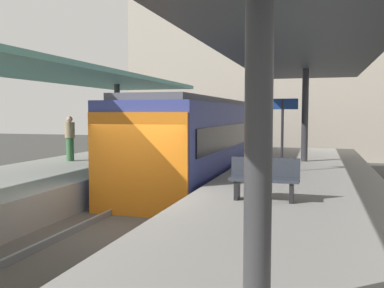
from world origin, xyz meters
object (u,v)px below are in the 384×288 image
object	(u,v)px
platform_bench	(264,178)
passenger_near_bench	(70,138)
platform_sign	(283,118)
commuter_train	(205,140)

from	to	relation	value
platform_bench	passenger_near_bench	bearing A→B (deg)	146.49
platform_bench	platform_sign	size ratio (longest dim) A/B	0.63
platform_bench	platform_sign	xyz separation A→B (m)	(-0.01, 4.40, 1.16)
commuter_train	platform_sign	size ratio (longest dim) A/B	5.92
platform_bench	platform_sign	distance (m)	4.55
commuter_train	passenger_near_bench	distance (m)	5.12
platform_bench	passenger_near_bench	xyz separation A→B (m)	(-7.82, 5.18, 0.40)
passenger_near_bench	platform_bench	bearing A→B (deg)	-33.51
commuter_train	platform_bench	world-z (taller)	commuter_train
commuter_train	platform_bench	bearing A→B (deg)	-66.49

